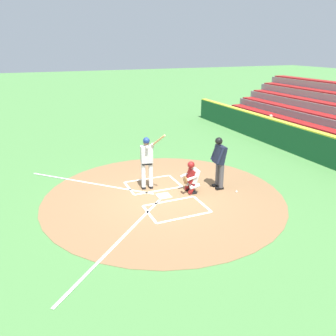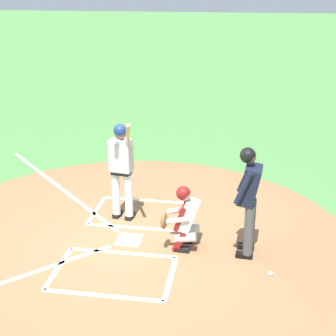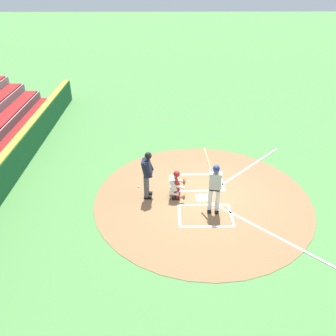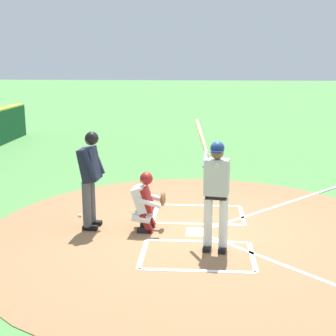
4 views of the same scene
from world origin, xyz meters
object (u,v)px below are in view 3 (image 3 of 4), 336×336
batter (215,185)px  baseball (139,187)px  catcher (176,184)px  plate_umpire (147,172)px

batter → baseball: (-1.52, -2.70, -1.06)m
baseball → catcher: bearing=66.3°
batter → plate_umpire: size_ratio=1.14×
plate_umpire → baseball: (-0.59, -0.39, -1.04)m
catcher → plate_umpire: 1.15m
batter → baseball: 3.28m
plate_umpire → batter: bearing=68.3°
batter → plate_umpire: bearing=-111.7°
plate_umpire → baseball: plate_umpire is taller
batter → baseball: batter is taller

